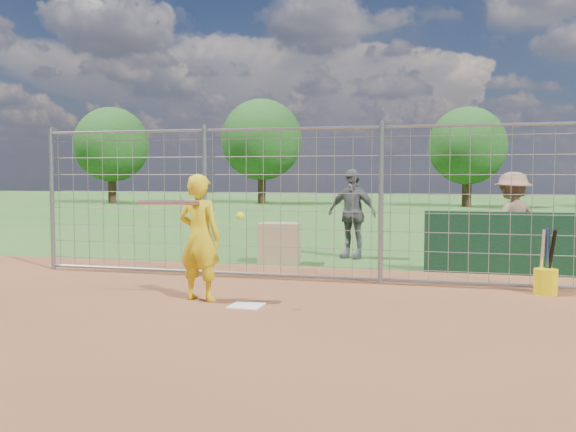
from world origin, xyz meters
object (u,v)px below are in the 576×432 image
(batter, at_px, (200,238))
(equipment_bin, at_px, (279,243))
(bystander_c, at_px, (512,222))
(bystander_b, at_px, (352,214))
(bucket_with_bats, at_px, (546,278))

(batter, height_order, equipment_bin, batter)
(equipment_bin, bearing_deg, batter, -98.24)
(batter, xyz_separation_m, bystander_c, (4.39, 4.00, 0.02))
(bystander_b, bearing_deg, bystander_c, -0.44)
(batter, relative_size, bucket_with_bats, 1.81)
(bucket_with_bats, bearing_deg, bystander_b, 135.72)
(batter, relative_size, equipment_bin, 2.20)
(bystander_c, xyz_separation_m, equipment_bin, (-4.35, -0.12, -0.50))
(bystander_b, xyz_separation_m, equipment_bin, (-1.24, -1.18, -0.54))
(batter, bearing_deg, equipment_bin, -80.87)
(batter, distance_m, bucket_with_bats, 5.05)
(batter, bearing_deg, bucket_with_bats, -150.06)
(bucket_with_bats, bearing_deg, equipment_bin, 155.20)
(batter, relative_size, bystander_c, 0.98)
(bucket_with_bats, bearing_deg, bystander_c, 97.81)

